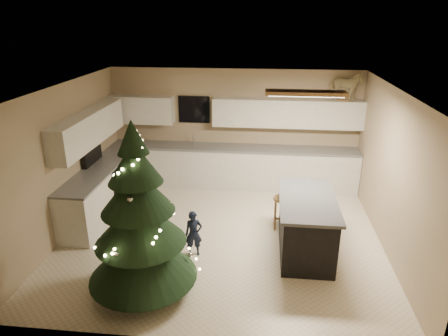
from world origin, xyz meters
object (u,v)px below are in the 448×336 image
at_px(bar_stool, 282,205).
at_px(christmas_tree, 140,226).
at_px(rocking_horse, 345,86).
at_px(toddler, 194,234).
at_px(island, 306,225).

distance_m(bar_stool, christmas_tree, 2.85).
height_order(bar_stool, rocking_horse, rocking_horse).
bearing_deg(christmas_tree, toddler, 59.95).
bearing_deg(island, rocking_horse, 71.63).
xyz_separation_m(bar_stool, christmas_tree, (-1.98, -1.97, 0.56)).
xyz_separation_m(bar_stool, toddler, (-1.43, -1.03, -0.08)).
bearing_deg(christmas_tree, bar_stool, 44.88).
bearing_deg(island, toddler, -169.96).
bearing_deg(bar_stool, rocking_horse, 57.36).
distance_m(island, rocking_horse, 3.34).
xyz_separation_m(toddler, rocking_horse, (2.68, 2.98, 1.92)).
bearing_deg(toddler, island, -4.86).
bearing_deg(rocking_horse, toddler, 149.73).
relative_size(bar_stool, christmas_tree, 0.25).
xyz_separation_m(christmas_tree, rocking_horse, (3.23, 3.92, 1.28)).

